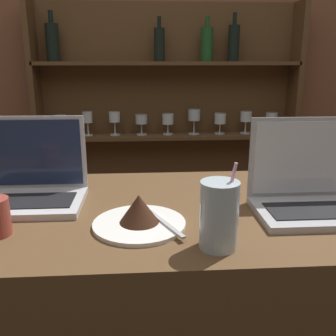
% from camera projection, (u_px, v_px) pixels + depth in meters
% --- Properties ---
extents(back_wall, '(7.00, 0.06, 2.70)m').
position_uv_depth(back_wall, '(148.00, 62.00, 2.23)').
color(back_wall, brown).
rests_on(back_wall, ground_plane).
extents(back_shelf, '(1.53, 0.18, 1.68)m').
position_uv_depth(back_shelf, '(167.00, 140.00, 2.29)').
color(back_shelf, brown).
rests_on(back_shelf, ground_plane).
extents(laptop_near, '(0.31, 0.21, 0.23)m').
position_uv_depth(laptop_near, '(28.00, 183.00, 1.04)').
color(laptop_near, silver).
rests_on(laptop_near, bar_counter).
extents(laptop_far, '(0.34, 0.20, 0.24)m').
position_uv_depth(laptop_far, '(318.00, 190.00, 0.97)').
color(laptop_far, '#ADADB2').
rests_on(laptop_far, bar_counter).
extents(cake_plate, '(0.22, 0.22, 0.08)m').
position_uv_depth(cake_plate, '(139.00, 216.00, 0.89)').
color(cake_plate, white).
rests_on(cake_plate, bar_counter).
extents(water_glass, '(0.08, 0.08, 0.18)m').
position_uv_depth(water_glass, '(219.00, 215.00, 0.77)').
color(water_glass, silver).
rests_on(water_glass, bar_counter).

